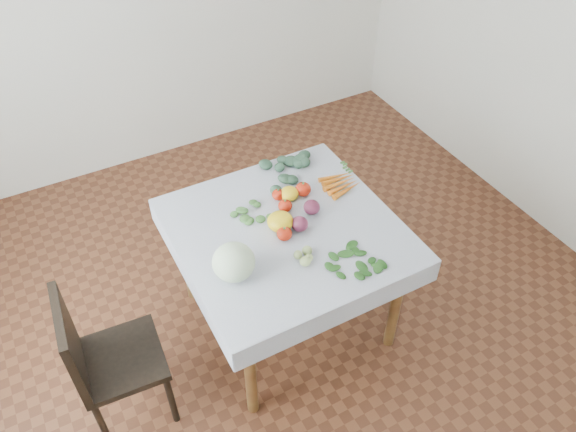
% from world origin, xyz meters
% --- Properties ---
extents(ground, '(4.00, 4.00, 0.00)m').
position_xyz_m(ground, '(0.00, 0.00, 0.00)').
color(ground, brown).
extents(table, '(1.00, 1.00, 0.75)m').
position_xyz_m(table, '(0.00, 0.00, 0.65)').
color(table, brown).
rests_on(table, ground).
extents(tablecloth, '(1.12, 1.12, 0.01)m').
position_xyz_m(tablecloth, '(0.00, 0.00, 0.75)').
color(tablecloth, silver).
rests_on(tablecloth, table).
extents(chair, '(0.42, 0.42, 0.88)m').
position_xyz_m(chair, '(-1.06, -0.12, 0.50)').
color(chair, black).
rests_on(chair, ground).
extents(cabbage, '(0.27, 0.27, 0.18)m').
position_xyz_m(cabbage, '(-0.37, -0.17, 0.85)').
color(cabbage, '#D8F3CB').
rests_on(cabbage, tablecloth).
extents(tomato_a, '(0.08, 0.08, 0.06)m').
position_xyz_m(tomato_a, '(0.07, 0.23, 0.79)').
color(tomato_a, '#B3200B').
rests_on(tomato_a, tablecloth).
extents(tomato_b, '(0.10, 0.10, 0.08)m').
position_xyz_m(tomato_b, '(0.21, 0.20, 0.79)').
color(tomato_b, '#B3200B').
rests_on(tomato_b, tablecloth).
extents(tomato_c, '(0.10, 0.10, 0.07)m').
position_xyz_m(tomato_c, '(0.06, 0.13, 0.79)').
color(tomato_c, '#B3200B').
rests_on(tomato_c, tablecloth).
extents(tomato_d, '(0.10, 0.10, 0.07)m').
position_xyz_m(tomato_d, '(-0.05, -0.06, 0.79)').
color(tomato_d, '#B3200B').
rests_on(tomato_d, tablecloth).
extents(heirloom_back, '(0.12, 0.12, 0.07)m').
position_xyz_m(heirloom_back, '(0.13, 0.20, 0.79)').
color(heirloom_back, yellow).
rests_on(heirloom_back, tablecloth).
extents(heirloom_front, '(0.17, 0.17, 0.10)m').
position_xyz_m(heirloom_front, '(-0.03, 0.02, 0.80)').
color(heirloom_front, yellow).
rests_on(heirloom_front, tablecloth).
extents(onion_a, '(0.11, 0.11, 0.08)m').
position_xyz_m(onion_a, '(0.06, -0.04, 0.79)').
color(onion_a, '#551838').
rests_on(onion_a, tablecloth).
extents(onion_b, '(0.11, 0.11, 0.08)m').
position_xyz_m(onion_b, '(0.18, 0.05, 0.79)').
color(onion_b, '#551838').
rests_on(onion_b, tablecloth).
extents(tomatillo_cluster, '(0.11, 0.10, 0.04)m').
position_xyz_m(tomatillo_cluster, '(-0.05, -0.23, 0.78)').
color(tomatillo_cluster, '#B5BD6D').
rests_on(tomatillo_cluster, tablecloth).
extents(carrot_bunch, '(0.21, 0.20, 0.03)m').
position_xyz_m(carrot_bunch, '(0.43, 0.17, 0.77)').
color(carrot_bunch, orange).
rests_on(carrot_bunch, tablecloth).
extents(kale_bunch, '(0.30, 0.29, 0.04)m').
position_xyz_m(kale_bunch, '(0.24, 0.39, 0.78)').
color(kale_bunch, '#3B6148').
rests_on(kale_bunch, tablecloth).
extents(basil_bunch, '(0.28, 0.24, 0.01)m').
position_xyz_m(basil_bunch, '(0.18, -0.35, 0.76)').
color(basil_bunch, '#22581B').
rests_on(basil_bunch, tablecloth).
extents(dill_bunch, '(0.23, 0.17, 0.02)m').
position_xyz_m(dill_bunch, '(-0.12, 0.18, 0.77)').
color(dill_bunch, '#48843C').
rests_on(dill_bunch, tablecloth).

